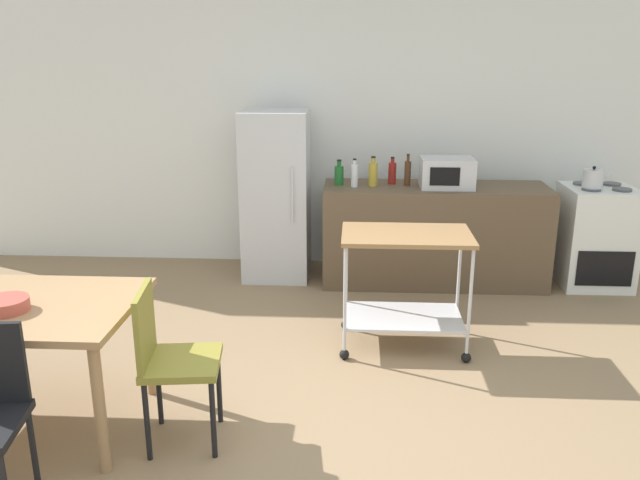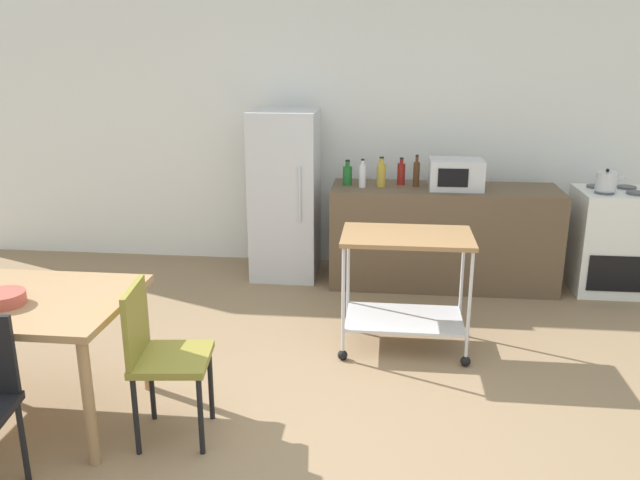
# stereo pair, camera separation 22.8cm
# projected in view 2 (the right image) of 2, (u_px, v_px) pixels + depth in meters

# --- Properties ---
(ground_plane) EXTENTS (12.00, 12.00, 0.00)m
(ground_plane) POSITION_uv_depth(u_px,v_px,m) (307.00, 441.00, 3.55)
(ground_plane) COLOR #8C7051
(back_wall) EXTENTS (8.40, 0.12, 2.90)m
(back_wall) POSITION_uv_depth(u_px,v_px,m) (349.00, 117.00, 6.19)
(back_wall) COLOR white
(back_wall) RESTS_ON ground_plane
(kitchen_counter) EXTENTS (2.00, 0.64, 0.90)m
(kitchen_counter) POSITION_uv_depth(u_px,v_px,m) (443.00, 236.00, 5.81)
(kitchen_counter) COLOR brown
(kitchen_counter) RESTS_ON ground_plane
(chair_olive) EXTENTS (0.44, 0.44, 0.89)m
(chair_olive) POSITION_uv_depth(u_px,v_px,m) (159.00, 351.00, 3.46)
(chair_olive) COLOR olive
(chair_olive) RESTS_ON ground_plane
(stove_oven) EXTENTS (0.60, 0.61, 0.92)m
(stove_oven) POSITION_uv_depth(u_px,v_px,m) (609.00, 241.00, 5.67)
(stove_oven) COLOR white
(stove_oven) RESTS_ON ground_plane
(refrigerator) EXTENTS (0.60, 0.63, 1.55)m
(refrigerator) POSITION_uv_depth(u_px,v_px,m) (285.00, 195.00, 5.96)
(refrigerator) COLOR silver
(refrigerator) RESTS_ON ground_plane
(kitchen_cart) EXTENTS (0.91, 0.57, 0.85)m
(kitchen_cart) POSITION_uv_depth(u_px,v_px,m) (406.00, 272.00, 4.51)
(kitchen_cart) COLOR olive
(kitchen_cart) RESTS_ON ground_plane
(bottle_wine) EXTENTS (0.08, 0.08, 0.23)m
(bottle_wine) POSITION_uv_depth(u_px,v_px,m) (347.00, 175.00, 5.76)
(bottle_wine) COLOR #1E6628
(bottle_wine) RESTS_ON kitchen_counter
(bottle_soy_sauce) EXTENTS (0.06, 0.06, 0.25)m
(bottle_soy_sauce) POSITION_uv_depth(u_px,v_px,m) (362.00, 175.00, 5.66)
(bottle_soy_sauce) COLOR silver
(bottle_soy_sauce) RESTS_ON kitchen_counter
(bottle_sparkling_water) EXTENTS (0.08, 0.08, 0.26)m
(bottle_sparkling_water) POSITION_uv_depth(u_px,v_px,m) (381.00, 174.00, 5.69)
(bottle_sparkling_water) COLOR gold
(bottle_sparkling_water) RESTS_ON kitchen_counter
(bottle_soda) EXTENTS (0.07, 0.07, 0.24)m
(bottle_soda) POSITION_uv_depth(u_px,v_px,m) (401.00, 173.00, 5.78)
(bottle_soda) COLOR maroon
(bottle_soda) RESTS_ON kitchen_counter
(bottle_sesame_oil) EXTENTS (0.06, 0.06, 0.28)m
(bottle_sesame_oil) POSITION_uv_depth(u_px,v_px,m) (416.00, 173.00, 5.69)
(bottle_sesame_oil) COLOR #4C2D19
(bottle_sesame_oil) RESTS_ON kitchen_counter
(microwave) EXTENTS (0.46, 0.35, 0.26)m
(microwave) POSITION_uv_depth(u_px,v_px,m) (456.00, 174.00, 5.59)
(microwave) COLOR silver
(microwave) RESTS_ON kitchen_counter
(fruit_bowl) EXTENTS (0.24, 0.24, 0.07)m
(fruit_bowl) POSITION_uv_depth(u_px,v_px,m) (3.00, 299.00, 3.47)
(fruit_bowl) COLOR #B24C3F
(fruit_bowl) RESTS_ON dining_table
(kettle) EXTENTS (0.24, 0.17, 0.19)m
(kettle) POSITION_uv_depth(u_px,v_px,m) (606.00, 181.00, 5.43)
(kettle) COLOR silver
(kettle) RESTS_ON stove_oven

